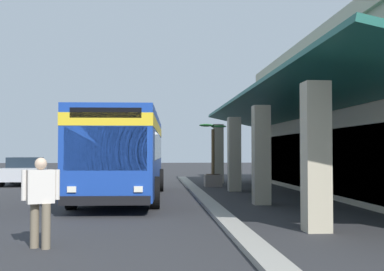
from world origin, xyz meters
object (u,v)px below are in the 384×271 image
parked_sedan_silver (25,171)px  pedestrian (41,198)px  transit_bus (125,149)px  potted_palm (213,173)px

parked_sedan_silver → pedestrian: bearing=15.2°
transit_bus → potted_palm: transit_bus is taller
pedestrian → potted_palm: bearing=162.3°
parked_sedan_silver → pedestrian: pedestrian is taller
parked_sedan_silver → pedestrian: size_ratio=2.76×
pedestrian → parked_sedan_silver: bearing=-164.8°
transit_bus → potted_palm: (-5.90, 4.09, -1.16)m
transit_bus → potted_palm: bearing=145.3°
pedestrian → transit_bus: bearing=174.6°
pedestrian → potted_palm: 16.51m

